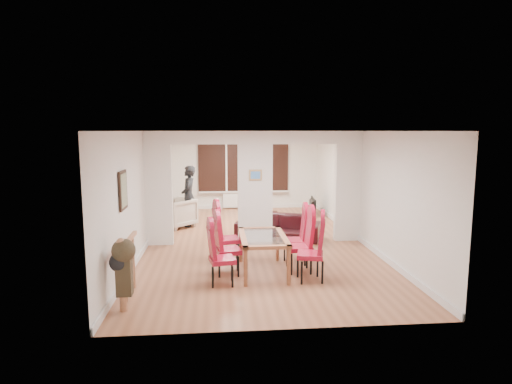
{
  "coord_description": "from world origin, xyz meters",
  "views": [
    {
      "loc": [
        -0.86,
        -9.78,
        2.6
      ],
      "look_at": [
        0.08,
        0.6,
        1.11
      ],
      "focal_mm": 30.0,
      "sensor_mm": 36.0,
      "label": 1
    }
  ],
  "objects": [
    {
      "name": "radiator",
      "position": [
        0.0,
        4.4,
        0.3
      ],
      "size": [
        1.4,
        0.08,
        0.5
      ],
      "primitive_type": "cube",
      "color": "white",
      "rests_on": "floor"
    },
    {
      "name": "shoes",
      "position": [
        -0.33,
        -0.4,
        0.05
      ],
      "size": [
        0.23,
        0.25,
        0.09
      ],
      "primitive_type": null,
      "color": "black",
      "rests_on": "floor"
    },
    {
      "name": "sofa",
      "position": [
        0.58,
        0.3,
        0.29
      ],
      "size": [
        2.15,
        1.37,
        0.59
      ],
      "primitive_type": "imported",
      "rotation": [
        0.0,
        0.0,
        -0.32
      ],
      "color": "black",
      "rests_on": "floor"
    },
    {
      "name": "armchair",
      "position": [
        -2.0,
        1.77,
        0.39
      ],
      "size": [
        1.21,
        1.21,
        0.79
      ],
      "primitive_type": "imported",
      "rotation": [
        0.0,
        0.0,
        -0.78
      ],
      "color": "beige",
      "rests_on": "floor"
    },
    {
      "name": "person",
      "position": [
        -1.66,
        1.89,
        0.83
      ],
      "size": [
        0.62,
        0.42,
        1.67
      ],
      "primitive_type": "imported",
      "rotation": [
        0.0,
        0.0,
        -1.6
      ],
      "color": "black",
      "rests_on": "floor"
    },
    {
      "name": "dining_chair_rc",
      "position": [
        0.64,
        -1.69,
        0.53
      ],
      "size": [
        0.44,
        0.44,
        1.07
      ],
      "primitive_type": null,
      "rotation": [
        0.0,
        0.0,
        -0.04
      ],
      "color": "maroon",
      "rests_on": "floor"
    },
    {
      "name": "bay_window_blinds",
      "position": [
        0.0,
        4.44,
        1.5
      ],
      "size": [
        3.0,
        0.08,
        1.8
      ],
      "primitive_type": "cube",
      "color": "black",
      "rests_on": "room_walls"
    },
    {
      "name": "dining_chair_ra",
      "position": [
        0.73,
        -2.69,
        0.55
      ],
      "size": [
        0.53,
        0.53,
        1.1
      ],
      "primitive_type": null,
      "rotation": [
        0.0,
        0.0,
        -0.25
      ],
      "color": "maroon",
      "rests_on": "floor"
    },
    {
      "name": "bottle",
      "position": [
        0.4,
        2.54,
        0.37
      ],
      "size": [
        0.08,
        0.08,
        0.31
      ],
      "primitive_type": "cylinder",
      "color": "#143F19",
      "rests_on": "coffee_table"
    },
    {
      "name": "divider_wall",
      "position": [
        0.0,
        0.0,
        1.3
      ],
      "size": [
        5.0,
        0.18,
        2.6
      ],
      "primitive_type": "cube",
      "color": "white",
      "rests_on": "floor"
    },
    {
      "name": "wall_poster",
      "position": [
        -2.47,
        -2.4,
        1.6
      ],
      "size": [
        0.04,
        0.52,
        0.67
      ],
      "primitive_type": "cube",
      "color": "gray",
      "rests_on": "room_walls"
    },
    {
      "name": "dining_chair_lb",
      "position": [
        -0.68,
        -2.22,
        0.53
      ],
      "size": [
        0.49,
        0.49,
        1.05
      ],
      "primitive_type": null,
      "rotation": [
        0.0,
        0.0,
        0.2
      ],
      "color": "maroon",
      "rests_on": "floor"
    },
    {
      "name": "coffee_table",
      "position": [
        0.41,
        2.51,
        0.11
      ],
      "size": [
        0.98,
        0.53,
        0.22
      ],
      "primitive_type": null,
      "rotation": [
        0.0,
        0.0,
        0.05
      ],
      "color": "black",
      "rests_on": "floor"
    },
    {
      "name": "pillar_photo",
      "position": [
        0.0,
        -0.1,
        1.6
      ],
      "size": [
        0.3,
        0.03,
        0.25
      ],
      "primitive_type": "cube",
      "color": "#4C8CD8",
      "rests_on": "divider_wall"
    },
    {
      "name": "stair_newel",
      "position": [
        -2.25,
        -3.2,
        0.55
      ],
      "size": [
        0.4,
        1.2,
        1.1
      ],
      "primitive_type": null,
      "color": "#AA704E",
      "rests_on": "floor"
    },
    {
      "name": "dining_table",
      "position": [
        -0.04,
        -2.18,
        0.35
      ],
      "size": [
        0.84,
        1.48,
        0.7
      ],
      "primitive_type": null,
      "color": "#955737",
      "rests_on": "floor"
    },
    {
      "name": "television",
      "position": [
        2.0,
        3.13,
        0.27
      ],
      "size": [
        0.94,
        0.21,
        0.54
      ],
      "primitive_type": "imported",
      "rotation": [
        0.0,
        0.0,
        1.47
      ],
      "color": "black",
      "rests_on": "floor"
    },
    {
      "name": "bowl",
      "position": [
        0.56,
        2.61,
        0.25
      ],
      "size": [
        0.23,
        0.23,
        0.06
      ],
      "primitive_type": "imported",
      "color": "black",
      "rests_on": "coffee_table"
    },
    {
      "name": "dining_chair_lc",
      "position": [
        -0.68,
        -1.55,
        0.56
      ],
      "size": [
        0.55,
        0.55,
        1.13
      ],
      "primitive_type": null,
      "rotation": [
        0.0,
        0.0,
        0.25
      ],
      "color": "maroon",
      "rests_on": "floor"
    },
    {
      "name": "room_walls",
      "position": [
        0.0,
        0.0,
        1.3
      ],
      "size": [
        5.0,
        9.0,
        2.6
      ],
      "primitive_type": null,
      "color": "silver",
      "rests_on": "floor"
    },
    {
      "name": "floor",
      "position": [
        0.0,
        0.0,
        0.0
      ],
      "size": [
        5.0,
        9.0,
        0.01
      ],
      "primitive_type": "cube",
      "color": "#9A5D3E",
      "rests_on": "ground"
    },
    {
      "name": "pendant_light",
      "position": [
        0.3,
        3.3,
        2.15
      ],
      "size": [
        0.36,
        0.36,
        0.36
      ],
      "primitive_type": "sphere",
      "color": "orange",
      "rests_on": "room_walls"
    },
    {
      "name": "dining_chair_la",
      "position": [
        -0.8,
        -2.74,
        0.51
      ],
      "size": [
        0.48,
        0.48,
        1.02
      ],
      "primitive_type": null,
      "rotation": [
        0.0,
        0.0,
        0.19
      ],
      "color": "maroon",
      "rests_on": "floor"
    },
    {
      "name": "dining_chair_rb",
      "position": [
        0.64,
        -2.2,
        0.55
      ],
      "size": [
        0.44,
        0.44,
        1.1
      ],
      "primitive_type": null,
      "rotation": [
        0.0,
        0.0,
        0.0
      ],
      "color": "maroon",
      "rests_on": "floor"
    }
  ]
}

